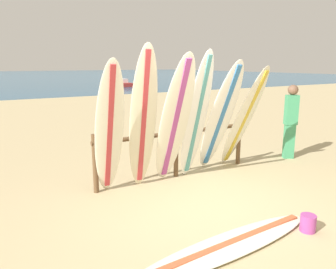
% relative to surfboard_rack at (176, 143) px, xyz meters
% --- Properties ---
extents(ground_plane, '(120.00, 120.00, 0.00)m').
position_rel_surfboard_rack_xyz_m(ground_plane, '(-0.37, -1.51, -0.67)').
color(ground_plane, tan).
extents(surfboard_rack, '(3.29, 0.09, 1.01)m').
position_rel_surfboard_rack_xyz_m(surfboard_rack, '(0.00, 0.00, 0.00)').
color(surfboard_rack, brown).
rests_on(surfboard_rack, ground).
extents(surfboard_leaning_far_left, '(0.54, 0.80, 2.24)m').
position_rel_surfboard_rack_xyz_m(surfboard_leaning_far_left, '(-1.43, -0.30, 0.45)').
color(surfboard_leaning_far_left, silver).
rests_on(surfboard_leaning_far_left, ground).
extents(surfboard_leaning_left, '(0.54, 0.69, 2.47)m').
position_rel_surfboard_rack_xyz_m(surfboard_leaning_left, '(-0.84, -0.30, 0.57)').
color(surfboard_leaning_left, beige).
rests_on(surfboard_leaning_left, ground).
extents(surfboard_leaning_center_left, '(0.62, 1.08, 2.34)m').
position_rel_surfboard_rack_xyz_m(surfboard_leaning_center_left, '(-0.31, -0.44, 0.50)').
color(surfboard_leaning_center_left, white).
rests_on(surfboard_leaning_center_left, ground).
extents(surfboard_leaning_center, '(0.63, 0.74, 2.40)m').
position_rel_surfboard_rack_xyz_m(surfboard_leaning_center, '(0.25, -0.31, 0.53)').
color(surfboard_leaning_center, white).
rests_on(surfboard_leaning_center, ground).
extents(surfboard_leaning_center_right, '(0.60, 1.12, 2.24)m').
position_rel_surfboard_rack_xyz_m(surfboard_leaning_center_right, '(0.84, -0.27, 0.45)').
color(surfboard_leaning_center_right, white).
rests_on(surfboard_leaning_center_right, ground).
extents(surfboard_leaning_right, '(0.64, 1.13, 2.13)m').
position_rel_surfboard_rack_xyz_m(surfboard_leaning_right, '(1.42, -0.30, 0.40)').
color(surfboard_leaning_right, white).
rests_on(surfboard_leaning_right, ground).
extents(surfboard_lying_on_sand, '(2.71, 0.65, 0.08)m').
position_rel_surfboard_rack_xyz_m(surfboard_lying_on_sand, '(-0.79, -2.47, -0.63)').
color(surfboard_lying_on_sand, silver).
rests_on(surfboard_lying_on_sand, ground).
extents(beachgoer_standing, '(0.32, 0.28, 1.69)m').
position_rel_surfboard_rack_xyz_m(beachgoer_standing, '(2.90, -0.26, 0.26)').
color(beachgoer_standing, '#3F9966').
rests_on(beachgoer_standing, ground).
extents(small_boat_offshore, '(1.26, 2.87, 0.71)m').
position_rel_surfboard_rack_xyz_m(small_boat_offshore, '(9.11, 24.14, -0.41)').
color(small_boat_offshore, '#B22D28').
rests_on(small_boat_offshore, ocean_water).
extents(sand_bucket, '(0.20, 0.20, 0.22)m').
position_rel_surfboard_rack_xyz_m(sand_bucket, '(0.35, -2.69, -0.56)').
color(sand_bucket, '#A53F8C').
rests_on(sand_bucket, ground).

